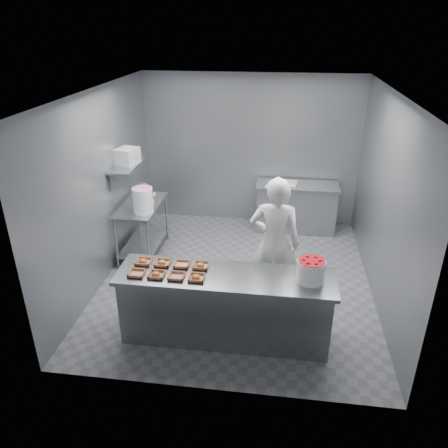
{
  "coord_description": "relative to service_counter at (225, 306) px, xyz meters",
  "views": [
    {
      "loc": [
        0.58,
        -5.71,
        3.64
      ],
      "look_at": [
        -0.17,
        -0.2,
        1.02
      ],
      "focal_mm": 35.0,
      "sensor_mm": 36.0,
      "label": 1
    }
  ],
  "objects": [
    {
      "name": "prep_table",
      "position": [
        -1.65,
        1.95,
        0.14
      ],
      "size": [
        0.6,
        1.2,
        0.9
      ],
      "color": "slate",
      "rests_on": "ground"
    },
    {
      "name": "tray_4",
      "position": [
        -1.04,
        0.14,
        0.47
      ],
      "size": [
        0.19,
        0.18,
        0.06
      ],
      "color": "tan",
      "rests_on": "service_counter"
    },
    {
      "name": "glaze_bucket",
      "position": [
        -1.51,
        1.67,
        0.65
      ],
      "size": [
        0.33,
        0.31,
        0.48
      ],
      "color": "white",
      "rests_on": "prep_table"
    },
    {
      "name": "tray_1",
      "position": [
        -0.8,
        -0.14,
        0.47
      ],
      "size": [
        0.19,
        0.18,
        0.06
      ],
      "color": "tan",
      "rests_on": "service_counter"
    },
    {
      "name": "tray_5",
      "position": [
        -0.8,
        0.14,
        0.47
      ],
      "size": [
        0.19,
        0.18,
        0.06
      ],
      "color": "tan",
      "rests_on": "service_counter"
    },
    {
      "name": "ceiling",
      "position": [
        0.0,
        1.35,
        2.35
      ],
      "size": [
        4.5,
        4.5,
        0.0
      ],
      "primitive_type": "plane",
      "rotation": [
        3.14,
        0.0,
        0.0
      ],
      "color": "white",
      "rests_on": "wall_back"
    },
    {
      "name": "strawberry_tub",
      "position": [
        0.98,
        0.01,
        0.59
      ],
      "size": [
        0.32,
        0.32,
        0.27
      ],
      "color": "white",
      "rests_on": "service_counter"
    },
    {
      "name": "wall_left",
      "position": [
        -2.0,
        1.35,
        0.95
      ],
      "size": [
        0.04,
        4.5,
        2.8
      ],
      "primitive_type": "cube",
      "color": "slate",
      "rests_on": "ground"
    },
    {
      "name": "wall_shelf",
      "position": [
        -1.82,
        1.95,
        1.1
      ],
      "size": [
        0.35,
        0.9,
        0.03
      ],
      "primitive_type": "cube",
      "color": "slate",
      "rests_on": "wall_left"
    },
    {
      "name": "tray_3",
      "position": [
        -0.32,
        -0.14,
        0.47
      ],
      "size": [
        0.19,
        0.18,
        0.06
      ],
      "color": "tan",
      "rests_on": "service_counter"
    },
    {
      "name": "tray_7",
      "position": [
        -0.32,
        0.14,
        0.47
      ],
      "size": [
        0.19,
        0.18,
        0.06
      ],
      "color": "tan",
      "rests_on": "service_counter"
    },
    {
      "name": "bucket_lid",
      "position": [
        -1.61,
        2.05,
        0.46
      ],
      "size": [
        0.36,
        0.36,
        0.02
      ],
      "primitive_type": "cylinder",
      "rotation": [
        0.0,
        0.0,
        -0.19
      ],
      "color": "white",
      "rests_on": "prep_table"
    },
    {
      "name": "tray_2",
      "position": [
        -0.56,
        -0.14,
        0.47
      ],
      "size": [
        0.19,
        0.18,
        0.04
      ],
      "color": "tan",
      "rests_on": "service_counter"
    },
    {
      "name": "wall_right",
      "position": [
        2.0,
        1.35,
        0.95
      ],
      "size": [
        0.04,
        4.5,
        2.8
      ],
      "primitive_type": "cube",
      "color": "slate",
      "rests_on": "ground"
    },
    {
      "name": "floor",
      "position": [
        0.0,
        1.35,
        -0.45
      ],
      "size": [
        4.5,
        4.5,
        0.0
      ],
      "primitive_type": "plane",
      "color": "#4C4C51",
      "rests_on": "ground"
    },
    {
      "name": "tray_6",
      "position": [
        -0.56,
        0.14,
        0.47
      ],
      "size": [
        0.19,
        0.18,
        0.04
      ],
      "color": "tan",
      "rests_on": "service_counter"
    },
    {
      "name": "back_counter",
      "position": [
        0.9,
        3.25,
        -0.0
      ],
      "size": [
        1.5,
        0.6,
        0.9
      ],
      "color": "slate",
      "rests_on": "ground"
    },
    {
      "name": "wall_back",
      "position": [
        0.0,
        3.6,
        0.95
      ],
      "size": [
        4.0,
        0.04,
        2.8
      ],
      "primitive_type": "cube",
      "color": "slate",
      "rests_on": "ground"
    },
    {
      "name": "worker",
      "position": [
        0.55,
        0.81,
        0.48
      ],
      "size": [
        0.71,
        0.49,
        1.86
      ],
      "primitive_type": "imported",
      "rotation": [
        0.0,
        0.0,
        3.07
      ],
      "color": "silver",
      "rests_on": "ground"
    },
    {
      "name": "appliance",
      "position": [
        -1.82,
        2.01,
        1.24
      ],
      "size": [
        0.37,
        0.4,
        0.25
      ],
      "primitive_type": "cube",
      "rotation": [
        0.0,
        0.0,
        -0.28
      ],
      "color": "gray",
      "rests_on": "wall_shelf"
    },
    {
      "name": "rag",
      "position": [
        -1.6,
        2.39,
        0.46
      ],
      "size": [
        0.16,
        0.14,
        0.02
      ],
      "primitive_type": "cube",
      "rotation": [
        0.0,
        0.0,
        0.22
      ],
      "color": "#CCB28C",
      "rests_on": "prep_table"
    },
    {
      "name": "tray_0",
      "position": [
        -1.04,
        -0.14,
        0.47
      ],
      "size": [
        0.19,
        0.18,
        0.04
      ],
      "color": "tan",
      "rests_on": "service_counter"
    },
    {
      "name": "service_counter",
      "position": [
        0.0,
        0.0,
        0.0
      ],
      "size": [
        2.6,
        0.7,
        0.9
      ],
      "color": "slate",
      "rests_on": "ground"
    },
    {
      "name": "paper_stack",
      "position": [
        0.74,
        3.25,
        0.47
      ],
      "size": [
        0.34,
        0.28,
        0.05
      ],
      "primitive_type": "cube",
      "rotation": [
        0.0,
        0.0,
        -0.2
      ],
      "color": "silver",
      "rests_on": "back_counter"
    }
  ]
}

